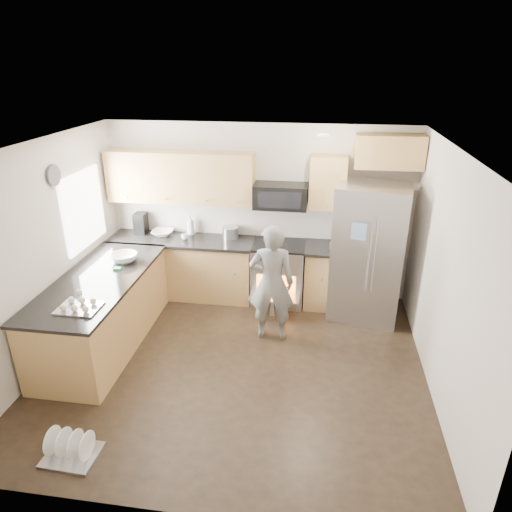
% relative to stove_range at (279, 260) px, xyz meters
% --- Properties ---
extents(ground, '(4.50, 4.50, 0.00)m').
position_rel_stove_range_xyz_m(ground, '(-0.35, -1.69, -0.68)').
color(ground, black).
rests_on(ground, ground).
extents(room_shell, '(4.54, 4.04, 2.62)m').
position_rel_stove_range_xyz_m(room_shell, '(-0.39, -1.68, 1.00)').
color(room_shell, beige).
rests_on(room_shell, ground).
extents(back_cabinet_run, '(4.45, 0.64, 2.50)m').
position_rel_stove_range_xyz_m(back_cabinet_run, '(-0.94, 0.06, 0.29)').
color(back_cabinet_run, '#B28647').
rests_on(back_cabinet_run, ground).
extents(peninsula, '(0.96, 2.36, 1.03)m').
position_rel_stove_range_xyz_m(peninsula, '(-2.10, -1.44, -0.21)').
color(peninsula, '#B28647').
rests_on(peninsula, ground).
extents(stove_range, '(0.76, 0.97, 1.79)m').
position_rel_stove_range_xyz_m(stove_range, '(0.00, 0.00, 0.00)').
color(stove_range, '#B7B7BC').
rests_on(stove_range, ground).
extents(refrigerator, '(1.05, 0.88, 1.92)m').
position_rel_stove_range_xyz_m(refrigerator, '(1.25, -0.24, 0.28)').
color(refrigerator, '#B7B7BC').
rests_on(refrigerator, ground).
extents(person, '(0.60, 0.42, 1.58)m').
position_rel_stove_range_xyz_m(person, '(0.01, -1.00, 0.11)').
color(person, slate).
rests_on(person, ground).
extents(dish_rack, '(0.50, 0.41, 0.30)m').
position_rel_stove_range_xyz_m(dish_rack, '(-1.60, -3.27, -0.60)').
color(dish_rack, '#B7B7BC').
rests_on(dish_rack, ground).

